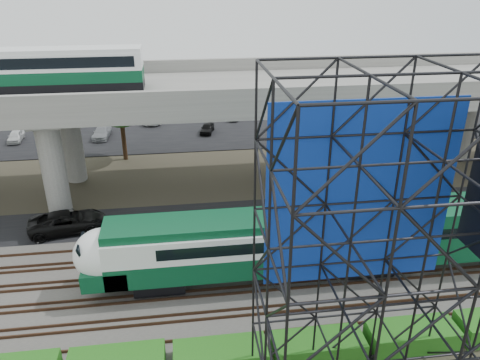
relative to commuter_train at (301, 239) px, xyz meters
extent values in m
plane|color=#474233|center=(-6.56, -2.00, -2.88)|extent=(140.00, 140.00, 0.00)
cube|color=slate|center=(-6.56, 0.00, -2.78)|extent=(90.00, 12.00, 0.20)
cube|color=black|center=(-6.56, 8.50, -2.84)|extent=(90.00, 5.00, 0.08)
cube|color=black|center=(-6.56, 32.00, -2.84)|extent=(90.00, 18.00, 0.08)
cube|color=slate|center=(-6.56, 54.00, -2.87)|extent=(140.00, 40.00, 0.03)
cube|color=#472D1E|center=(-6.56, -4.72, -2.60)|extent=(90.00, 0.08, 0.16)
cube|color=#472D1E|center=(-6.56, -3.28, -2.60)|extent=(90.00, 0.08, 0.16)
cube|color=#472D1E|center=(-6.56, -2.72, -2.60)|extent=(90.00, 0.08, 0.16)
cube|color=#472D1E|center=(-6.56, -1.28, -2.60)|extent=(90.00, 0.08, 0.16)
cube|color=#472D1E|center=(-6.56, -0.72, -2.60)|extent=(90.00, 0.08, 0.16)
cube|color=#472D1E|center=(-6.56, 0.72, -2.60)|extent=(90.00, 0.08, 0.16)
cube|color=#472D1E|center=(-6.56, 1.28, -2.60)|extent=(90.00, 0.08, 0.16)
cube|color=#472D1E|center=(-6.56, 2.72, -2.60)|extent=(90.00, 0.08, 0.16)
cube|color=#472D1E|center=(-6.56, 3.28, -2.60)|extent=(90.00, 0.08, 0.16)
cube|color=#472D1E|center=(-6.56, 4.72, -2.60)|extent=(90.00, 0.08, 0.16)
cube|color=black|center=(-8.62, 0.00, -2.07)|extent=(3.00, 2.20, 0.90)
cube|color=black|center=(4.38, 0.00, -2.07)|extent=(3.00, 2.20, 0.90)
cube|color=#0A4728|center=(-2.12, 0.00, -0.92)|extent=(19.00, 3.00, 1.40)
cube|color=white|center=(-2.12, 0.00, 0.53)|extent=(19.00, 3.00, 1.50)
cube|color=#0A4728|center=(-2.12, 0.00, 1.53)|extent=(19.00, 2.60, 0.50)
cube|color=black|center=(-1.12, 0.00, 0.58)|extent=(15.00, 3.06, 0.70)
ellipsoid|color=white|center=(-11.62, 0.00, -0.02)|extent=(3.60, 3.00, 3.20)
cube|color=#0A4728|center=(-11.62, 0.00, -1.07)|extent=(2.60, 3.00, 1.10)
cube|color=black|center=(-12.72, 0.00, 0.48)|extent=(0.48, 2.00, 1.09)
cube|color=#9E9B93|center=(-6.56, 14.00, 5.72)|extent=(80.00, 12.00, 1.20)
cube|color=#9E9B93|center=(-6.56, 8.25, 6.87)|extent=(80.00, 0.50, 1.10)
cube|color=#9E9B93|center=(-6.56, 19.75, 6.87)|extent=(80.00, 0.50, 1.10)
cylinder|color=#9E9B93|center=(-16.56, 10.50, 1.12)|extent=(1.80, 1.80, 8.00)
cylinder|color=#9E9B93|center=(-16.56, 17.50, 1.12)|extent=(1.80, 1.80, 8.00)
cube|color=#9E9B93|center=(-16.56, 14.00, 4.82)|extent=(2.40, 9.00, 0.60)
cylinder|color=#9E9B93|center=(3.44, 10.50, 1.12)|extent=(1.80, 1.80, 8.00)
cylinder|color=#9E9B93|center=(3.44, 17.50, 1.12)|extent=(1.80, 1.80, 8.00)
cube|color=#9E9B93|center=(3.44, 14.00, 4.82)|extent=(2.40, 9.00, 0.60)
cylinder|color=#9E9B93|center=(21.44, 17.50, 1.12)|extent=(1.80, 1.80, 8.00)
cube|color=black|center=(-15.52, 14.00, 6.67)|extent=(12.00, 2.50, 0.70)
cube|color=#0A4728|center=(-15.52, 14.00, 7.47)|extent=(12.00, 2.50, 0.90)
cube|color=white|center=(-15.52, 14.00, 8.57)|extent=(12.00, 2.50, 1.30)
cube|color=black|center=(-15.52, 14.00, 8.62)|extent=(11.00, 2.56, 0.80)
cube|color=white|center=(-15.52, 14.00, 9.37)|extent=(12.00, 2.40, 0.30)
cube|color=#0E33A0|center=(0.43, -6.95, 6.42)|extent=(8.10, 0.08, 8.25)
cube|color=#176015|center=(-5.56, -6.30, -2.37)|extent=(4.60, 1.80, 1.03)
cube|color=#176015|center=(-0.56, -6.30, -2.38)|extent=(4.60, 1.80, 1.01)
cube|color=#176015|center=(4.44, -6.30, -2.32)|extent=(4.60, 1.80, 1.12)
cylinder|color=#382314|center=(7.44, 10.50, -0.48)|extent=(0.44, 0.44, 4.80)
ellipsoid|color=#176015|center=(7.44, 10.50, 2.72)|extent=(4.94, 4.94, 4.18)
cylinder|color=#382314|center=(-12.56, 22.00, -0.48)|extent=(0.44, 0.44, 4.80)
ellipsoid|color=#176015|center=(-12.56, 22.00, 2.72)|extent=(4.94, 4.94, 4.18)
imported|color=black|center=(-15.51, 7.88, -2.03)|extent=(5.90, 3.53, 1.53)
imported|color=silver|center=(-25.20, 29.00, -2.22)|extent=(1.54, 3.48, 1.16)
imported|color=#A5A8AD|center=(-19.91, 34.00, -2.14)|extent=(1.44, 4.02, 1.32)
imported|color=gray|center=(-15.75, 29.00, -2.18)|extent=(2.04, 4.40, 1.24)
imported|color=white|center=(-10.18, 34.00, -2.16)|extent=(2.47, 4.78, 1.29)
imported|color=black|center=(-3.70, 29.00, -2.23)|extent=(2.14, 3.58, 1.14)
imported|color=#ABACB3|center=(-0.05, 34.00, -2.24)|extent=(1.31, 3.45, 1.12)
imported|color=white|center=(6.76, 29.00, -2.14)|extent=(2.31, 4.71, 1.32)
imported|color=#A2A4A9|center=(10.44, 34.00, -2.24)|extent=(2.28, 4.19, 1.11)
camera|label=1|loc=(-6.93, -23.61, 15.16)|focal=35.00mm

